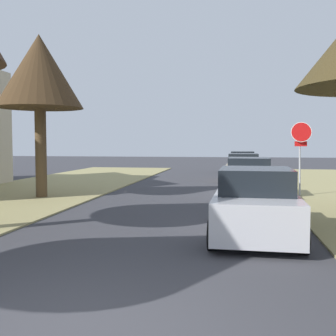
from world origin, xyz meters
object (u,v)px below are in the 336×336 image
(parked_sedan_black, at_px, (243,163))
(street_tree_left_mid_b, at_px, (39,73))
(stop_sign_far, at_px, (301,143))
(parked_sedan_tan, at_px, (243,168))
(parked_sedan_white, at_px, (249,178))
(parked_sedan_silver, at_px, (255,204))

(parked_sedan_black, bearing_deg, street_tree_left_mid_b, -118.22)
(stop_sign_far, bearing_deg, street_tree_left_mid_b, -168.29)
(street_tree_left_mid_b, bearing_deg, parked_sedan_tan, 46.97)
(parked_sedan_white, relative_size, parked_sedan_tan, 1.00)
(street_tree_left_mid_b, distance_m, parked_sedan_tan, 12.38)
(stop_sign_far, bearing_deg, parked_sedan_black, 99.00)
(stop_sign_far, distance_m, parked_sedan_silver, 7.68)
(parked_sedan_silver, bearing_deg, street_tree_left_mid_b, 147.09)
(street_tree_left_mid_b, distance_m, parked_sedan_black, 17.49)
(stop_sign_far, height_order, parked_sedan_white, stop_sign_far)
(stop_sign_far, distance_m, parked_sedan_tan, 6.93)
(parked_sedan_silver, height_order, parked_sedan_tan, same)
(stop_sign_far, distance_m, parked_sedan_black, 13.13)
(parked_sedan_white, bearing_deg, parked_sedan_black, 90.00)
(parked_sedan_tan, distance_m, parked_sedan_black, 6.45)
(street_tree_left_mid_b, height_order, parked_sedan_silver, street_tree_left_mid_b)
(parked_sedan_silver, height_order, parked_sedan_black, same)
(street_tree_left_mid_b, xyz_separation_m, parked_sedan_black, (8.04, 14.98, -4.13))
(parked_sedan_black, bearing_deg, parked_sedan_silver, -90.23)
(stop_sign_far, bearing_deg, parked_sedan_silver, -106.34)
(street_tree_left_mid_b, relative_size, parked_sedan_white, 1.42)
(parked_sedan_silver, distance_m, parked_sedan_white, 7.08)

